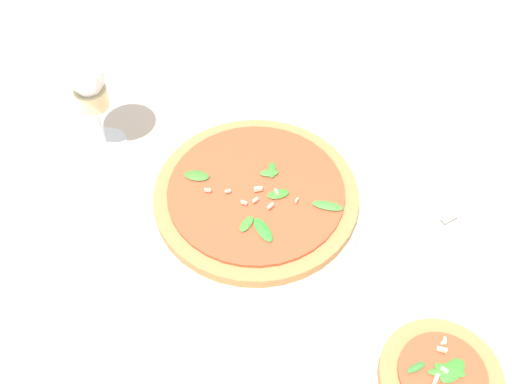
# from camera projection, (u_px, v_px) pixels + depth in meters

# --- Properties ---
(ground_plane) EXTENTS (6.00, 6.00, 0.00)m
(ground_plane) POSITION_uv_depth(u_px,v_px,m) (247.00, 185.00, 0.96)
(ground_plane) COLOR beige
(pizza_arugula_main) EXTENTS (0.34, 0.34, 0.05)m
(pizza_arugula_main) POSITION_uv_depth(u_px,v_px,m) (256.00, 197.00, 0.93)
(pizza_arugula_main) COLOR silver
(pizza_arugula_main) RESTS_ON ground_plane
(pizza_personal_side) EXTENTS (0.17, 0.17, 0.05)m
(pizza_personal_side) POSITION_uv_depth(u_px,v_px,m) (439.00, 379.00, 0.75)
(pizza_personal_side) COLOR silver
(pizza_personal_side) RESTS_ON ground_plane
(wine_glass) EXTENTS (0.09, 0.09, 0.18)m
(wine_glass) POSITION_uv_depth(u_px,v_px,m) (89.00, 87.00, 0.92)
(wine_glass) COLOR white
(wine_glass) RESTS_ON ground_plane
(napkin) EXTENTS (0.16, 0.12, 0.01)m
(napkin) POSITION_uv_depth(u_px,v_px,m) (489.00, 198.00, 0.94)
(napkin) COLOR white
(napkin) RESTS_ON ground_plane
(fork) EXTENTS (0.19, 0.12, 0.00)m
(fork) POSITION_uv_depth(u_px,v_px,m) (494.00, 194.00, 0.94)
(fork) COLOR silver
(fork) RESTS_ON ground_plane
(side_plate_white) EXTENTS (0.18, 0.18, 0.02)m
(side_plate_white) POSITION_uv_depth(u_px,v_px,m) (388.00, 105.00, 1.07)
(side_plate_white) COLOR silver
(side_plate_white) RESTS_ON ground_plane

